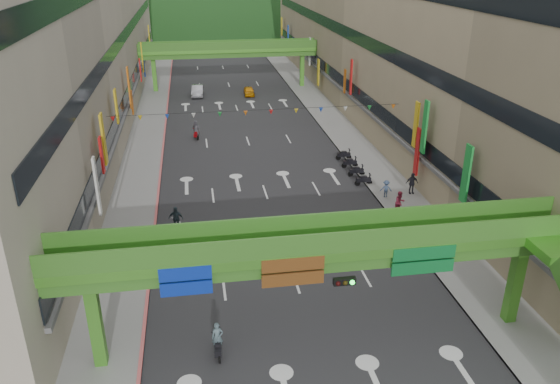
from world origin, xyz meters
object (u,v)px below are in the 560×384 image
(car_silver, at_px, (198,91))
(car_yellow, at_px, (249,91))
(scooter_rider_near, at_px, (218,341))
(overpass_near, at_px, (340,262))
(scooter_rider_mid, at_px, (286,239))
(pedestrian_red, at_px, (400,204))

(car_silver, xyz_separation_m, car_yellow, (7.31, -0.85, -0.14))
(car_yellow, bearing_deg, scooter_rider_near, -95.91)
(overpass_near, height_order, scooter_rider_mid, overpass_near)
(scooter_rider_mid, bearing_deg, car_silver, 96.19)
(scooter_rider_near, xyz_separation_m, car_yellow, (7.57, 54.83, -0.30))
(scooter_rider_near, bearing_deg, car_yellow, 82.14)
(pedestrian_red, bearing_deg, car_silver, 89.69)
(overpass_near, bearing_deg, scooter_rider_mid, 94.99)
(scooter_rider_near, relative_size, car_yellow, 0.55)
(overpass_near, bearing_deg, pedestrian_red, 58.58)
(scooter_rider_near, distance_m, scooter_rider_mid, 11.19)
(overpass_near, bearing_deg, car_yellow, 88.50)
(scooter_rider_mid, xyz_separation_m, car_yellow, (2.34, 44.93, -0.36))
(overpass_near, height_order, car_silver, overpass_near)
(scooter_rider_mid, distance_m, pedestrian_red, 10.64)
(overpass_near, distance_m, car_yellow, 55.45)
(overpass_near, height_order, pedestrian_red, overpass_near)
(pedestrian_red, bearing_deg, overpass_near, -141.25)
(scooter_rider_near, distance_m, car_silver, 55.68)
(scooter_rider_near, bearing_deg, overpass_near, -3.80)
(overpass_near, relative_size, car_silver, 6.12)
(overpass_near, bearing_deg, scooter_rider_near, 176.20)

